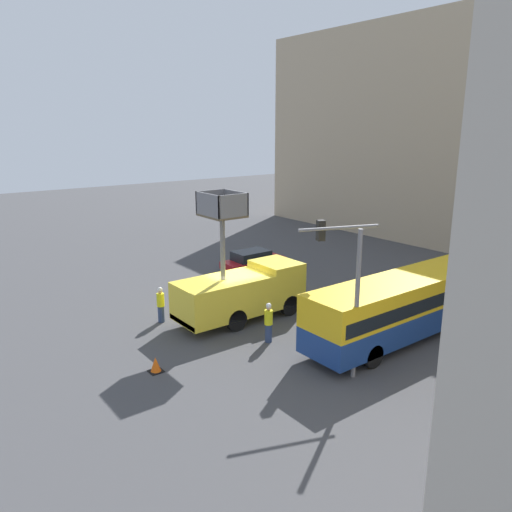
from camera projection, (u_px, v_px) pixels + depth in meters
ground_plane at (233, 316)px, 25.86m from camera, size 120.00×120.00×0.00m
building_backdrop_far at (505, 133)px, 38.68m from camera, size 44.00×10.00×18.03m
utility_truck at (242, 290)px, 25.15m from camera, size 2.45×6.75×6.58m
city_bus at (404, 303)px, 22.80m from camera, size 2.53×10.90×2.93m
traffic_light_pole at (343, 269)px, 19.83m from camera, size 3.56×3.31×5.93m
road_worker_near_truck at (161, 305)px, 24.90m from camera, size 0.38×0.38×1.84m
road_worker_directing at (269, 322)px, 22.58m from camera, size 0.38×0.38×1.87m
traffic_cone_near_truck at (156, 365)px, 19.97m from camera, size 0.55×0.55×0.63m
parked_car_curbside at (253, 260)px, 34.00m from camera, size 1.81×4.42×1.36m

